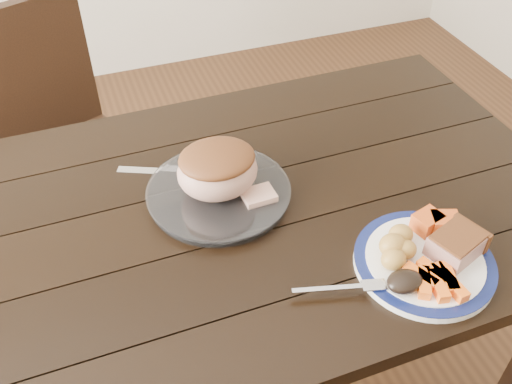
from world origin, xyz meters
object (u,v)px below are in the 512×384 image
object	(u,v)px
fork	(346,288)
dining_table	(220,241)
dinner_plate	(424,263)
serving_platter	(219,194)
chair_far	(58,137)
carving_knife	(210,172)
pork_slice	(456,245)
roast_joint	(218,171)

from	to	relation	value
fork	dining_table	bearing A→B (deg)	132.92
dinner_plate	serving_platter	bearing A→B (deg)	133.93
chair_far	carving_knife	world-z (taller)	chair_far
fork	carving_knife	bearing A→B (deg)	123.09
carving_knife	dining_table	bearing A→B (deg)	-73.87
carving_knife	fork	bearing A→B (deg)	-47.30
carving_knife	pork_slice	bearing A→B (deg)	-23.41
chair_far	carving_knife	bearing A→B (deg)	96.88
serving_platter	pork_slice	distance (m)	0.51
serving_platter	roast_joint	bearing A→B (deg)	90.00
dining_table	carving_knife	distance (m)	0.16
dining_table	dinner_plate	size ratio (longest dim) A/B	5.81
carving_knife	dinner_plate	bearing A→B (deg)	-28.04
fork	carving_knife	world-z (taller)	fork
roast_joint	dinner_plate	bearing A→B (deg)	-46.07
serving_platter	roast_joint	xyz separation A→B (m)	(0.00, 0.00, 0.07)
dinner_plate	carving_knife	world-z (taller)	dinner_plate
chair_far	dinner_plate	world-z (taller)	chair_far
serving_platter	pork_slice	size ratio (longest dim) A/B	3.16
serving_platter	roast_joint	size ratio (longest dim) A/B	1.77
dinner_plate	roast_joint	bearing A→B (deg)	133.93
chair_far	serving_platter	world-z (taller)	chair_far
dining_table	dinner_plate	distance (m)	0.45
pork_slice	fork	size ratio (longest dim) A/B	0.56
dining_table	roast_joint	bearing A→B (deg)	71.49
dining_table	fork	bearing A→B (deg)	-61.88
carving_knife	roast_joint	bearing A→B (deg)	-67.63
chair_far	carving_knife	xyz separation A→B (m)	(0.34, -0.60, 0.23)
fork	roast_joint	size ratio (longest dim) A/B	1.00
chair_far	serving_platter	size ratio (longest dim) A/B	2.96
serving_platter	carving_knife	distance (m)	0.08
serving_platter	fork	xyz separation A→B (m)	(0.14, -0.34, 0.01)
pork_slice	fork	distance (m)	0.24
serving_platter	roast_joint	distance (m)	0.07
pork_slice	roast_joint	size ratio (longest dim) A/B	0.56
dinner_plate	pork_slice	xyz separation A→B (m)	(0.06, -0.01, 0.03)
pork_slice	carving_knife	distance (m)	0.57
dinner_plate	fork	bearing A→B (deg)	-176.51
dinner_plate	pork_slice	bearing A→B (deg)	-4.76
chair_far	fork	bearing A→B (deg)	92.48
carving_knife	chair_far	bearing A→B (deg)	143.93
roast_joint	carving_knife	world-z (taller)	roast_joint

